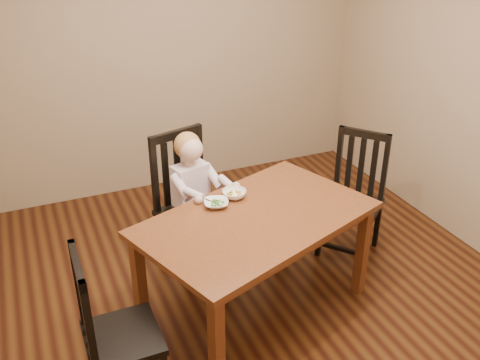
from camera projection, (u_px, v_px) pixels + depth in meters
name	position (u px, v px, depth m)	size (l,w,h in m)	color
room	(253.00, 126.00, 3.56)	(4.01, 4.01, 2.71)	#49270F
dining_table	(257.00, 228.00, 3.65)	(1.80, 1.42, 0.79)	#542A13
chair_child	(189.00, 204.00, 4.25)	(0.59, 0.58, 1.13)	black
chair_left	(113.00, 332.00, 3.04)	(0.42, 0.44, 1.03)	black
chair_right	(354.00, 197.00, 4.44)	(0.62, 0.62, 1.05)	black
toddler	(192.00, 189.00, 4.14)	(0.36, 0.45, 0.62)	silver
bowl_peas	(216.00, 204.00, 3.72)	(0.17, 0.17, 0.04)	white
bowl_veg	(234.00, 194.00, 3.83)	(0.17, 0.17, 0.05)	white
fork	(214.00, 204.00, 3.67)	(0.10, 0.09, 0.05)	silver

